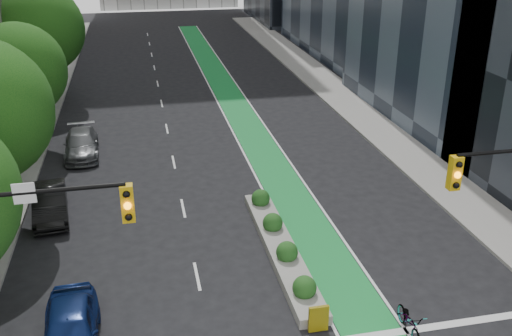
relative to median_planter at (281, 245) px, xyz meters
name	(u,v)px	position (x,y,z in m)	size (l,w,h in m)	color
sidewalk_left	(25,132)	(-13.00, 17.96, -0.30)	(3.60, 90.00, 0.15)	gray
sidewalk_right	(359,110)	(10.60, 17.96, -0.30)	(3.60, 90.00, 0.15)	gray
bike_lane_paint	(231,99)	(1.80, 22.96, -0.37)	(2.20, 70.00, 0.01)	#188939
tree_midfar	(18,71)	(-12.20, 14.96, 4.57)	(5.60, 5.60, 7.76)	black
tree_far	(39,29)	(-12.20, 24.96, 5.32)	(6.60, 6.60, 9.00)	black
median_planter	(281,245)	(0.00, 0.00, 0.00)	(1.20, 10.26, 1.10)	gray
bicycle	(409,321)	(3.00, -5.98, 0.15)	(0.69, 1.98, 1.04)	gray
parked_car_left_near	(70,330)	(-8.20, -4.39, 0.40)	(1.82, 4.53, 1.54)	#0D1E53
parked_car_left_mid	(50,203)	(-9.94, 5.40, 0.35)	(1.53, 4.39, 1.45)	black
parked_car_left_far	(81,144)	(-9.01, 13.23, 0.33)	(1.96, 4.83, 1.40)	#505254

